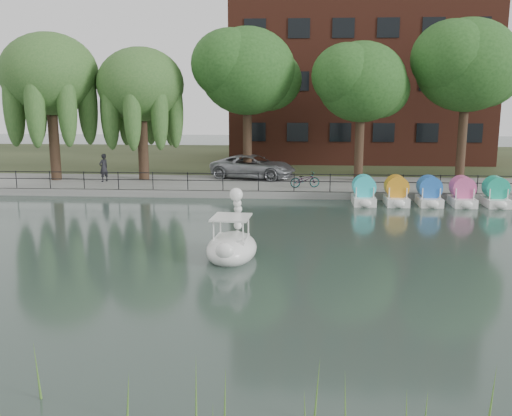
# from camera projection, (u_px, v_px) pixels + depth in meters

# --- Properties ---
(ground_plane) EXTENTS (120.00, 120.00, 0.00)m
(ground_plane) POSITION_uv_depth(u_px,v_px,m) (233.00, 270.00, 19.13)
(ground_plane) COLOR #3C4B43
(promenade) EXTENTS (40.00, 6.00, 0.40)m
(promenade) POSITION_uv_depth(u_px,v_px,m) (261.00, 186.00, 34.73)
(promenade) COLOR gray
(promenade) RESTS_ON ground_plane
(kerb) EXTENTS (40.00, 0.25, 0.40)m
(kerb) POSITION_uv_depth(u_px,v_px,m) (258.00, 195.00, 31.84)
(kerb) COLOR gray
(kerb) RESTS_ON ground_plane
(land_strip) EXTENTS (60.00, 22.00, 0.36)m
(land_strip) POSITION_uv_depth(u_px,v_px,m) (271.00, 160.00, 48.41)
(land_strip) COLOR #47512D
(land_strip) RESTS_ON ground_plane
(railing) EXTENTS (32.00, 0.05, 1.00)m
(railing) POSITION_uv_depth(u_px,v_px,m) (258.00, 177.00, 31.85)
(railing) COLOR black
(railing) RESTS_ON promenade
(apartment_building) EXTENTS (20.00, 10.07, 18.00)m
(apartment_building) POSITION_uv_depth(u_px,v_px,m) (358.00, 47.00, 46.07)
(apartment_building) COLOR #4C1E16
(apartment_building) RESTS_ON land_strip
(willow_left) EXTENTS (5.88, 5.88, 9.01)m
(willow_left) POSITION_uv_depth(u_px,v_px,m) (49.00, 75.00, 34.74)
(willow_left) COLOR #473323
(willow_left) RESTS_ON promenade
(willow_mid) EXTENTS (5.32, 5.32, 8.15)m
(willow_mid) POSITION_uv_depth(u_px,v_px,m) (141.00, 85.00, 34.99)
(willow_mid) COLOR #473323
(willow_mid) RESTS_ON promenade
(broadleaf_center) EXTENTS (6.00, 6.00, 9.25)m
(broadleaf_center) POSITION_uv_depth(u_px,v_px,m) (247.00, 72.00, 35.37)
(broadleaf_center) COLOR #473323
(broadleaf_center) RESTS_ON promenade
(broadleaf_right) EXTENTS (5.40, 5.40, 8.32)m
(broadleaf_right) POSITION_uv_depth(u_px,v_px,m) (361.00, 83.00, 34.55)
(broadleaf_right) COLOR #473323
(broadleaf_right) RESTS_ON promenade
(broadleaf_far) EXTENTS (6.30, 6.30, 9.71)m
(broadleaf_far) POSITION_uv_depth(u_px,v_px,m) (467.00, 66.00, 34.89)
(broadleaf_far) COLOR #473323
(broadleaf_far) RESTS_ON promenade
(minivan) EXTENTS (4.29, 6.69, 1.72)m
(minivan) POSITION_uv_depth(u_px,v_px,m) (253.00, 165.00, 36.43)
(minivan) COLOR gray
(minivan) RESTS_ON promenade
(bicycle) EXTENTS (0.95, 1.81, 1.00)m
(bicycle) POSITION_uv_depth(u_px,v_px,m) (305.00, 179.00, 32.95)
(bicycle) COLOR gray
(bicycle) RESTS_ON promenade
(pedestrian) EXTENTS (0.78, 0.86, 1.98)m
(pedestrian) POSITION_uv_depth(u_px,v_px,m) (104.00, 166.00, 35.01)
(pedestrian) COLOR black
(pedestrian) RESTS_ON promenade
(swan_boat) EXTENTS (1.99, 2.97, 2.39)m
(swan_boat) POSITION_uv_depth(u_px,v_px,m) (232.00, 243.00, 20.49)
(swan_boat) COLOR white
(swan_boat) RESTS_ON ground_plane
(pedal_boat_row) EXTENTS (7.95, 1.70, 1.40)m
(pedal_boat_row) POSITION_uv_depth(u_px,v_px,m) (429.00, 194.00, 29.87)
(pedal_boat_row) COLOR white
(pedal_boat_row) RESTS_ON ground_plane
(reed_bank) EXTENTS (24.00, 2.40, 1.20)m
(reed_bank) POSITION_uv_depth(u_px,v_px,m) (290.00, 410.00, 9.59)
(reed_bank) COLOR #669938
(reed_bank) RESTS_ON ground_plane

